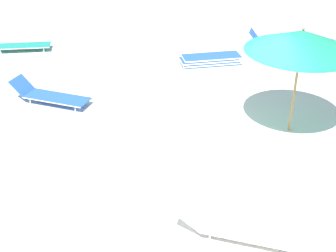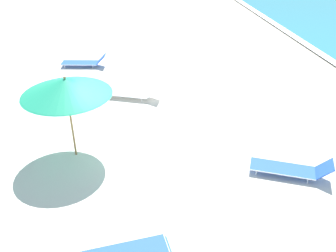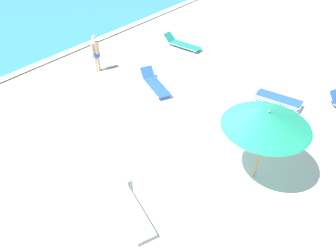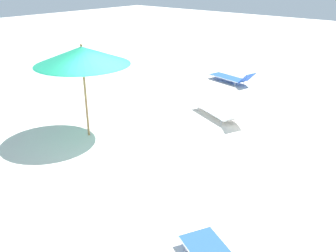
{
  "view_description": "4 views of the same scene",
  "coord_description": "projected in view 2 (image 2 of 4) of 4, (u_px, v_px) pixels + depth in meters",
  "views": [
    {
      "loc": [
        -9.08,
        2.27,
        5.57
      ],
      "look_at": [
        -0.44,
        1.4,
        0.67
      ],
      "focal_mm": 50.0,
      "sensor_mm": 36.0,
      "label": 1
    },
    {
      "loc": [
        9.78,
        -0.54,
        6.48
      ],
      "look_at": [
        0.48,
        1.18,
        0.82
      ],
      "focal_mm": 40.0,
      "sensor_mm": 36.0,
      "label": 2
    },
    {
      "loc": [
        -6.94,
        -3.93,
        7.52
      ],
      "look_at": [
        -0.09,
        1.58,
        0.67
      ],
      "focal_mm": 35.0,
      "sensor_mm": 36.0,
      "label": 3
    },
    {
      "loc": [
        6.02,
        6.28,
        4.24
      ],
      "look_at": [
        -0.23,
        0.89,
        0.79
      ],
      "focal_mm": 40.0,
      "sensor_mm": 36.0,
      "label": 4
    }
  ],
  "objects": [
    {
      "name": "sun_lounger_under_umbrella",
      "position": [
        133.0,
        93.0,
        14.31
      ],
      "size": [
        1.39,
        2.24,
        0.5
      ],
      "rotation": [
        0.0,
        0.0,
        -0.39
      ],
      "color": "white",
      "rests_on": "ground_plane"
    },
    {
      "name": "sun_lounger_near_water_left",
      "position": [
        85.0,
        62.0,
        17.09
      ],
      "size": [
        0.99,
        2.11,
        0.58
      ],
      "rotation": [
        0.0,
        0.0,
        -0.2
      ],
      "color": "blue",
      "rests_on": "ground_plane"
    },
    {
      "name": "ground_plane",
      "position": [
        129.0,
        146.0,
        11.71
      ],
      "size": [
        60.0,
        60.0,
        0.16
      ],
      "color": "silver"
    },
    {
      "name": "sun_lounger_near_water_right",
      "position": [
        291.0,
        168.0,
        10.24
      ],
      "size": [
        1.47,
        2.19,
        0.57
      ],
      "rotation": [
        0.0,
        0.0,
        -0.45
      ],
      "color": "blue",
      "rests_on": "ground_plane"
    },
    {
      "name": "beach_umbrella",
      "position": [
        66.0,
        87.0,
        10.06
      ],
      "size": [
        2.48,
        2.48,
        2.52
      ],
      "color": "#9E7547",
      "rests_on": "ground_plane"
    }
  ]
}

